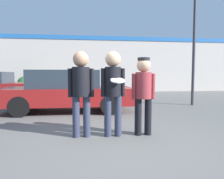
{
  "coord_description": "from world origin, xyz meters",
  "views": [
    {
      "loc": [
        -0.48,
        -4.03,
        1.3
      ],
      "look_at": [
        0.05,
        0.25,
        0.98
      ],
      "focal_mm": 32.0,
      "sensor_mm": 36.0,
      "label": 1
    }
  ],
  "objects": [
    {
      "name": "ground_plane",
      "position": [
        0.0,
        0.0,
        0.0
      ],
      "size": [
        56.0,
        56.0,
        0.0
      ],
      "primitive_type": "plane",
      "color": "#66635E"
    },
    {
      "name": "person_left",
      "position": [
        -0.61,
        0.12,
        1.08
      ],
      "size": [
        0.53,
        0.36,
        1.78
      ],
      "color": "#2D3347",
      "rests_on": "ground"
    },
    {
      "name": "person_middle_with_frisbee",
      "position": [
        0.05,
        0.09,
        1.08
      ],
      "size": [
        0.51,
        0.56,
        1.79
      ],
      "color": "#2D3347",
      "rests_on": "ground"
    },
    {
      "name": "parked_car_near",
      "position": [
        -1.2,
        3.21,
        0.73
      ],
      "size": [
        4.52,
        1.94,
        1.46
      ],
      "color": "maroon",
      "rests_on": "ground"
    },
    {
      "name": "shrub",
      "position": [
        -4.66,
        10.29,
        0.62
      ],
      "size": [
        1.24,
        1.24,
        1.24
      ],
      "color": "#2D6B33",
      "rests_on": "ground"
    },
    {
      "name": "storefront_building",
      "position": [
        0.0,
        11.1,
        2.12
      ],
      "size": [
        24.0,
        0.22,
        4.19
      ],
      "color": "beige",
      "rests_on": "ground"
    },
    {
      "name": "person_right",
      "position": [
        0.71,
        0.11,
        1.0
      ],
      "size": [
        0.51,
        0.34,
        1.66
      ],
      "color": "black",
      "rests_on": "ground"
    },
    {
      "name": "street_lamp",
      "position": [
        4.21,
        4.04,
        4.08
      ],
      "size": [
        1.3,
        0.35,
        6.78
      ],
      "color": "#38383D",
      "rests_on": "ground"
    }
  ]
}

